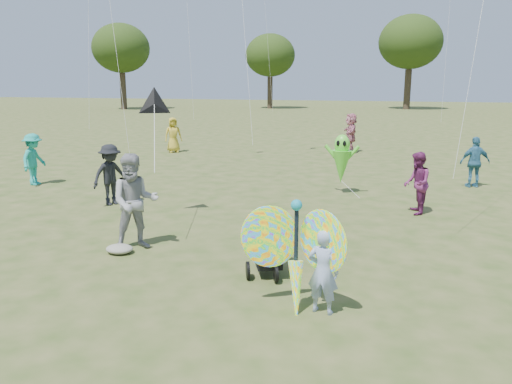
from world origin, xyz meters
TOP-DOWN VIEW (x-y plane):
  - ground at (0.00, 0.00)m, footprint 160.00×160.00m
  - child_girl at (1.57, -1.05)m, footprint 0.49×0.36m
  - adult_man at (-2.39, 0.64)m, footprint 1.15×1.09m
  - grey_bag at (-2.57, 0.30)m, footprint 0.53×0.43m
  - crowd_b at (-4.88, 3.63)m, footprint 1.01×1.20m
  - crowd_c at (4.58, 8.91)m, footprint 0.99×0.66m
  - crowd_e at (2.85, 5.02)m, footprint 0.67×0.81m
  - crowd_g at (-7.84, 13.29)m, footprint 0.94×0.88m
  - crowd_i at (-8.69, 5.21)m, footprint 0.74×1.13m
  - crowd_j at (0.00, 15.66)m, footprint 0.83×1.74m
  - jogging_stroller at (0.42, 0.20)m, footprint 0.77×1.14m
  - butterfly_kite at (1.18, -1.06)m, footprint 1.74×0.75m
  - delta_kite_rig at (-3.06, 2.83)m, footprint 1.54×2.42m
  - alien_kite at (0.77, 6.75)m, footprint 1.12×0.69m
  - tree_line at (3.67, 44.99)m, footprint 91.78×33.60m

SIDE VIEW (x-z plane):
  - ground at x=0.00m, z-range 0.00..0.00m
  - grey_bag at x=-2.57m, z-range 0.00..0.17m
  - jogging_stroller at x=0.42m, z-range 0.07..1.16m
  - child_girl at x=1.57m, z-range 0.00..1.23m
  - crowd_e at x=2.85m, z-range 0.00..1.55m
  - crowd_c at x=4.58m, z-range 0.00..1.57m
  - crowd_g at x=-7.84m, z-range 0.00..1.61m
  - crowd_b at x=-4.88m, z-range 0.00..1.62m
  - crowd_i at x=-8.69m, z-range 0.00..1.63m
  - butterfly_kite at x=1.18m, z-range -0.08..1.74m
  - crowd_j at x=0.00m, z-range 0.00..1.80m
  - adult_man at x=-2.39m, z-range 0.00..1.88m
  - alien_kite at x=0.77m, z-range 0.10..1.84m
  - delta_kite_rig at x=-3.06m, z-range 1.89..3.49m
  - tree_line at x=3.67m, z-range 1.47..12.25m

